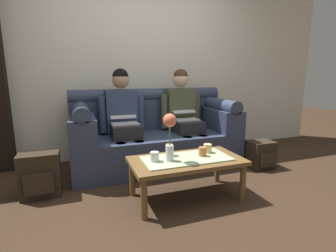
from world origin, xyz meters
name	(u,v)px	position (x,y,z in m)	size (l,w,h in m)	color
ground_plane	(193,205)	(0.00, 0.00, 0.00)	(14.00, 14.00, 0.00)	#382619
back_wall_patterned	(143,53)	(0.00, 1.70, 1.45)	(6.00, 0.12, 2.90)	silver
couch	(155,136)	(0.00, 1.17, 0.37)	(2.04, 0.88, 0.96)	#2D3851
person_left	(123,116)	(-0.40, 1.17, 0.66)	(0.56, 0.67, 1.22)	#232326
person_right	(183,112)	(0.40, 1.17, 0.66)	(0.56, 0.67, 1.22)	#232326
coffee_table	(186,164)	(0.00, 0.15, 0.34)	(1.04, 0.55, 0.40)	brown
flower_vase	(170,131)	(-0.17, 0.13, 0.67)	(0.12, 0.12, 0.42)	silver
cup_near_left	(169,150)	(-0.13, 0.27, 0.45)	(0.07, 0.07, 0.11)	#B26633
cup_near_right	(203,152)	(0.16, 0.16, 0.44)	(0.07, 0.07, 0.08)	#B26633
cup_far_center	(208,148)	(0.26, 0.23, 0.44)	(0.08, 0.08, 0.08)	#DBB77A
cup_far_left	(155,157)	(-0.31, 0.16, 0.44)	(0.08, 0.08, 0.09)	silver
backpack_right	(260,155)	(1.20, 0.57, 0.17)	(0.31, 0.29, 0.34)	#2D2319
backpack_left	(40,175)	(-1.29, 0.66, 0.21)	(0.36, 0.26, 0.43)	#2D2319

